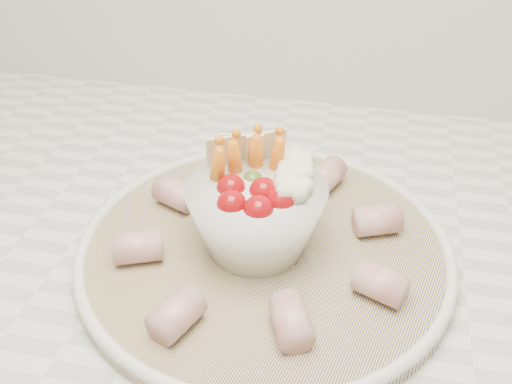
# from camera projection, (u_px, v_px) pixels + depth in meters

# --- Properties ---
(serving_platter) EXTENTS (0.45, 0.45, 0.02)m
(serving_platter) POSITION_uv_depth(u_px,v_px,m) (265.00, 248.00, 0.57)
(serving_platter) COLOR navy
(serving_platter) RESTS_ON kitchen_counter
(veggie_bowl) EXTENTS (0.14, 0.14, 0.11)m
(veggie_bowl) POSITION_uv_depth(u_px,v_px,m) (258.00, 211.00, 0.55)
(veggie_bowl) COLOR white
(veggie_bowl) RESTS_ON serving_platter
(cured_meat_rolls) EXTENTS (0.28, 0.30, 0.03)m
(cured_meat_rolls) POSITION_uv_depth(u_px,v_px,m) (264.00, 233.00, 0.56)
(cured_meat_rolls) COLOR #AD4F51
(cured_meat_rolls) RESTS_ON serving_platter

